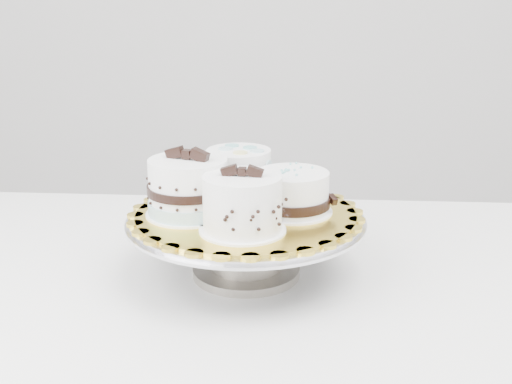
{
  "coord_description": "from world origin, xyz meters",
  "views": [
    {
      "loc": [
        -0.08,
        -0.7,
        1.15
      ],
      "look_at": [
        -0.04,
        0.16,
        0.88
      ],
      "focal_mm": 45.0,
      "sensor_mm": 36.0,
      "label": 1
    }
  ],
  "objects_px": {
    "cake_banded": "(188,189)",
    "cake_dots": "(239,172)",
    "cake_swirl": "(242,205)",
    "cake_board": "(246,214)",
    "cake_ribbon": "(293,193)",
    "table": "(242,332)",
    "cake_stand": "(246,234)"
  },
  "relations": [
    {
      "from": "cake_banded",
      "to": "cake_dots",
      "type": "distance_m",
      "value": 0.11
    },
    {
      "from": "cake_swirl",
      "to": "cake_banded",
      "type": "distance_m",
      "value": 0.1
    },
    {
      "from": "cake_board",
      "to": "cake_ribbon",
      "type": "xyz_separation_m",
      "value": [
        0.07,
        -0.0,
        0.03
      ]
    },
    {
      "from": "cake_board",
      "to": "cake_banded",
      "type": "height_order",
      "value": "cake_banded"
    },
    {
      "from": "cake_banded",
      "to": "cake_ribbon",
      "type": "relative_size",
      "value": 1.12
    },
    {
      "from": "cake_dots",
      "to": "cake_ribbon",
      "type": "relative_size",
      "value": 0.91
    },
    {
      "from": "table",
      "to": "cake_board",
      "type": "distance_m",
      "value": 0.18
    },
    {
      "from": "cake_banded",
      "to": "cake_dots",
      "type": "bearing_deg",
      "value": 76.18
    },
    {
      "from": "table",
      "to": "cake_swirl",
      "type": "height_order",
      "value": "cake_swirl"
    },
    {
      "from": "cake_banded",
      "to": "cake_ribbon",
      "type": "xyz_separation_m",
      "value": [
        0.15,
        0.0,
        -0.01
      ]
    },
    {
      "from": "cake_stand",
      "to": "table",
      "type": "bearing_deg",
      "value": -113.12
    },
    {
      "from": "table",
      "to": "cake_banded",
      "type": "relative_size",
      "value": 8.35
    },
    {
      "from": "cake_swirl",
      "to": "cake_ribbon",
      "type": "height_order",
      "value": "cake_swirl"
    },
    {
      "from": "cake_swirl",
      "to": "cake_dots",
      "type": "bearing_deg",
      "value": 102.32
    },
    {
      "from": "cake_ribbon",
      "to": "table",
      "type": "bearing_deg",
      "value": 171.42
    },
    {
      "from": "table",
      "to": "cake_ribbon",
      "type": "xyz_separation_m",
      "value": [
        0.07,
        0.01,
        0.21
      ]
    },
    {
      "from": "cake_board",
      "to": "cake_dots",
      "type": "height_order",
      "value": "cake_dots"
    },
    {
      "from": "table",
      "to": "cake_stand",
      "type": "xyz_separation_m",
      "value": [
        0.01,
        0.02,
        0.15
      ]
    },
    {
      "from": "table",
      "to": "cake_dots",
      "type": "distance_m",
      "value": 0.24
    },
    {
      "from": "cake_stand",
      "to": "cake_swirl",
      "type": "height_order",
      "value": "cake_swirl"
    },
    {
      "from": "cake_board",
      "to": "cake_swirl",
      "type": "bearing_deg",
      "value": -95.48
    },
    {
      "from": "cake_stand",
      "to": "cake_banded",
      "type": "distance_m",
      "value": 0.11
    },
    {
      "from": "cake_board",
      "to": "cake_banded",
      "type": "bearing_deg",
      "value": -176.99
    },
    {
      "from": "cake_swirl",
      "to": "cake_dots",
      "type": "relative_size",
      "value": 1.01
    },
    {
      "from": "table",
      "to": "cake_stand",
      "type": "height_order",
      "value": "cake_stand"
    },
    {
      "from": "cake_swirl",
      "to": "cake_banded",
      "type": "bearing_deg",
      "value": 148.52
    },
    {
      "from": "cake_banded",
      "to": "cake_swirl",
      "type": "bearing_deg",
      "value": -17.03
    },
    {
      "from": "cake_ribbon",
      "to": "cake_board",
      "type": "bearing_deg",
      "value": 158.65
    },
    {
      "from": "cake_stand",
      "to": "cake_board",
      "type": "xyz_separation_m",
      "value": [
        0.0,
        0.0,
        0.03
      ]
    },
    {
      "from": "table",
      "to": "cake_banded",
      "type": "height_order",
      "value": "cake_banded"
    },
    {
      "from": "cake_swirl",
      "to": "cake_ribbon",
      "type": "distance_m",
      "value": 0.1
    },
    {
      "from": "table",
      "to": "cake_ribbon",
      "type": "relative_size",
      "value": 9.36
    }
  ]
}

